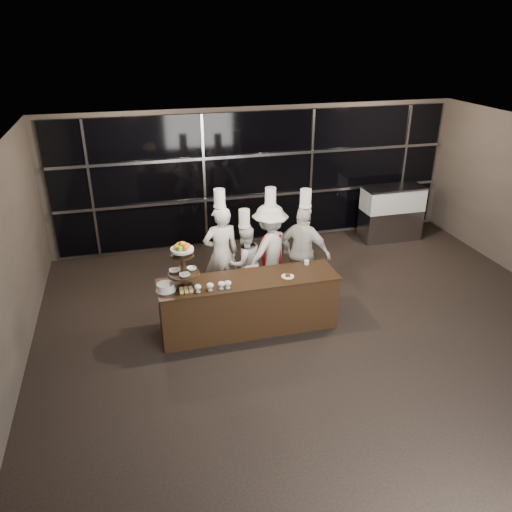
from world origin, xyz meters
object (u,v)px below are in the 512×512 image
object	(u,v)px
display_case	(392,210)
display_stand	(183,262)
chef_c	(270,249)
buffet_counter	(249,304)
layer_cake	(166,287)
chef_a	(221,253)
chef_d	(303,252)
chef_b	(245,262)

from	to	relation	value
display_case	display_stand	bearing A→B (deg)	-150.73
display_case	chef_c	distance (m)	3.82
buffet_counter	display_stand	xyz separation A→B (m)	(-1.00, -0.00, 0.87)
layer_cake	chef_a	bearing A→B (deg)	47.11
chef_a	display_case	bearing A→B (deg)	22.06
buffet_counter	display_stand	world-z (taller)	display_stand
display_stand	chef_d	distance (m)	2.40
chef_c	chef_d	distance (m)	0.60
buffet_counter	chef_c	size ratio (longest dim) A/B	1.41
chef_a	chef_b	distance (m)	0.45
buffet_counter	chef_b	bearing A→B (deg)	79.71
chef_b	chef_c	bearing A→B (deg)	9.05
display_case	chef_d	bearing A→B (deg)	-144.82
chef_c	chef_d	xyz separation A→B (m)	(0.53, -0.28, 0.01)
layer_cake	display_case	world-z (taller)	display_case
display_stand	display_case	world-z (taller)	display_stand
buffet_counter	chef_d	size ratio (longest dim) A/B	1.40
display_case	chef_a	size ratio (longest dim) A/B	0.67
buffet_counter	chef_d	world-z (taller)	chef_d
display_stand	chef_d	xyz separation A→B (m)	(2.20, 0.82, -0.46)
display_stand	display_case	xyz separation A→B (m)	(5.07, 2.84, -0.65)
display_case	chef_c	size ratio (longest dim) A/B	0.68
display_case	chef_c	bearing A→B (deg)	-152.86
buffet_counter	chef_a	bearing A→B (deg)	100.98
layer_cake	chef_b	xyz separation A→B (m)	(1.47, 1.07, -0.26)
chef_b	chef_d	world-z (taller)	chef_d
buffet_counter	chef_c	bearing A→B (deg)	58.64
display_stand	chef_b	size ratio (longest dim) A/B	0.44
chef_b	layer_cake	bearing A→B (deg)	-143.97
buffet_counter	chef_a	distance (m)	1.21
buffet_counter	display_stand	size ratio (longest dim) A/B	3.81
layer_cake	chef_a	world-z (taller)	chef_a
chef_a	chef_d	size ratio (longest dim) A/B	1.01
layer_cake	chef_d	xyz separation A→B (m)	(2.49, 0.87, -0.09)
chef_d	chef_c	bearing A→B (deg)	152.54
display_stand	chef_a	xyz separation A→B (m)	(0.79, 1.11, -0.44)
buffet_counter	chef_b	size ratio (longest dim) A/B	1.68
display_case	chef_d	xyz separation A→B (m)	(-2.86, -2.02, 0.19)
chef_b	chef_a	bearing A→B (deg)	168.17
display_stand	chef_c	size ratio (longest dim) A/B	0.37
chef_c	chef_a	bearing A→B (deg)	179.57
display_case	chef_b	xyz separation A→B (m)	(-3.88, -1.82, 0.03)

